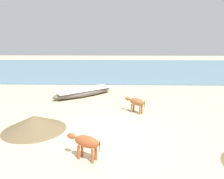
{
  "coord_description": "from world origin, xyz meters",
  "views": [
    {
      "loc": [
        0.27,
        -5.9,
        2.77
      ],
      "look_at": [
        -0.01,
        3.72,
        0.6
      ],
      "focal_mm": 33.25,
      "sensor_mm": 36.0,
      "label": 1
    }
  ],
  "objects": [
    {
      "name": "sea_water",
      "position": [
        0.0,
        17.65,
        0.04
      ],
      "size": [
        60.0,
        20.0,
        0.08
      ],
      "primitive_type": "cube",
      "color": "slate",
      "rests_on": "ground"
    },
    {
      "name": "calf_far_brown",
      "position": [
        1.01,
        2.12,
        0.44
      ],
      "size": [
        0.83,
        0.73,
        0.62
      ],
      "rotation": [
        0.0,
        0.0,
        2.46
      ],
      "color": "brown",
      "rests_on": "ground"
    },
    {
      "name": "ground",
      "position": [
        0.0,
        0.0,
        0.0
      ],
      "size": [
        80.0,
        80.0,
        0.0
      ],
      "primitive_type": "plane",
      "color": "#CCB789"
    },
    {
      "name": "calf_near_rust",
      "position": [
        -0.5,
        -1.35,
        0.44
      ],
      "size": [
        0.91,
        0.57,
        0.62
      ],
      "rotation": [
        0.0,
        0.0,
        2.7
      ],
      "color": "#9E4C28",
      "rests_on": "ground"
    },
    {
      "name": "fishing_boat_3",
      "position": [
        -1.54,
        4.71,
        0.22
      ],
      "size": [
        3.17,
        2.84,
        0.6
      ],
      "rotation": [
        0.0,
        0.0,
        0.7
      ],
      "color": "#5B5651",
      "rests_on": "ground"
    },
    {
      "name": "debris_pile_1",
      "position": [
        -2.44,
        0.34,
        0.24
      ],
      "size": [
        2.78,
        2.78,
        0.48
      ],
      "primitive_type": "cone",
      "rotation": [
        0.0,
        0.0,
        5.25
      ],
      "color": "brown",
      "rests_on": "ground"
    }
  ]
}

